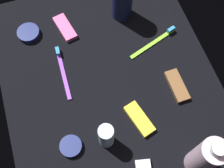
# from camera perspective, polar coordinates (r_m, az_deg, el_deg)

# --- Properties ---
(ground_plane) EXTENTS (0.84, 0.64, 0.01)m
(ground_plane) POSITION_cam_1_polar(r_m,az_deg,el_deg) (0.89, -0.00, -0.94)
(ground_plane) COLOR black
(bodywash_bottle) EXTENTS (0.06, 0.06, 0.20)m
(bodywash_bottle) POSITION_cam_1_polar(r_m,az_deg,el_deg) (0.77, 17.61, -13.37)
(bodywash_bottle) COLOR silver
(bodywash_bottle) RESTS_ON ground_plane
(deodorant_stick) EXTENTS (0.04, 0.04, 0.10)m
(deodorant_stick) POSITION_cam_1_polar(r_m,az_deg,el_deg) (0.79, -1.14, -10.07)
(deodorant_stick) COLOR silver
(deodorant_stick) RESTS_ON ground_plane
(toothbrush_lime) EXTENTS (0.07, 0.17, 0.02)m
(toothbrush_lime) POSITION_cam_1_polar(r_m,az_deg,el_deg) (0.97, 8.46, 8.26)
(toothbrush_lime) COLOR #8CD133
(toothbrush_lime) RESTS_ON ground_plane
(toothbrush_purple) EXTENTS (0.18, 0.02, 0.02)m
(toothbrush_purple) POSITION_cam_1_polar(r_m,az_deg,el_deg) (0.92, -9.60, 2.75)
(toothbrush_purple) COLOR purple
(toothbrush_purple) RESTS_ON ground_plane
(snack_bar_brown) EXTENTS (0.10, 0.04, 0.01)m
(snack_bar_brown) POSITION_cam_1_polar(r_m,az_deg,el_deg) (0.90, 12.49, -0.33)
(snack_bar_brown) COLOR brown
(snack_bar_brown) RESTS_ON ground_plane
(snack_bar_pink) EXTENTS (0.11, 0.06, 0.01)m
(snack_bar_pink) POSITION_cam_1_polar(r_m,az_deg,el_deg) (1.00, -9.10, 10.72)
(snack_bar_pink) COLOR #E55999
(snack_bar_pink) RESTS_ON ground_plane
(snack_bar_yellow) EXTENTS (0.11, 0.07, 0.01)m
(snack_bar_yellow) POSITION_cam_1_polar(r_m,az_deg,el_deg) (0.85, 5.33, -6.76)
(snack_bar_yellow) COLOR yellow
(snack_bar_yellow) RESTS_ON ground_plane
(cream_tin_left) EXTENTS (0.07, 0.07, 0.02)m
(cream_tin_left) POSITION_cam_1_polar(r_m,az_deg,el_deg) (1.01, -15.88, 9.47)
(cream_tin_left) COLOR navy
(cream_tin_left) RESTS_ON ground_plane
(cream_tin_right) EXTENTS (0.06, 0.06, 0.02)m
(cream_tin_right) POSITION_cam_1_polar(r_m,az_deg,el_deg) (0.83, -7.98, -11.88)
(cream_tin_right) COLOR navy
(cream_tin_right) RESTS_ON ground_plane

